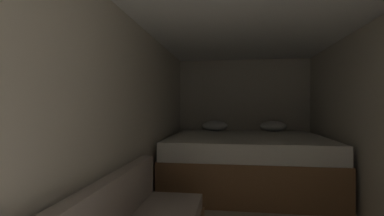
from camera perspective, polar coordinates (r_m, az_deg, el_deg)
The scene contains 4 objects.
wall_back at distance 5.32m, azimuth 10.40°, elevation -1.53°, with size 2.49×0.05×2.09m, color beige.
wall_left at distance 2.78m, azimuth -13.12°, elevation -3.33°, with size 0.05×5.40×2.09m, color beige.
ceiling_slab at distance 2.74m, azimuth 12.91°, elevation 19.34°, with size 2.49×5.40×0.05m, color white.
bed at distance 4.35m, azimuth 10.97°, elevation -10.63°, with size 2.27×1.97×0.97m.
Camera 1 is at (-0.22, -0.53, 1.23)m, focal length 26.06 mm.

